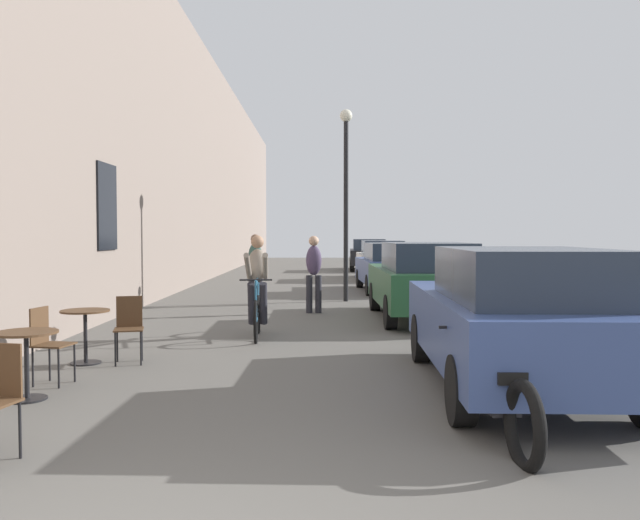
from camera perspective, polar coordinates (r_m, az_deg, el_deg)
name	(u,v)px	position (r m, az deg, el deg)	size (l,w,h in m)	color
building_facade_left	(146,134)	(17.53, -15.07, 10.66)	(0.54, 68.00, 8.61)	gray
cafe_table_mid	(25,350)	(7.49, -24.45, -7.24)	(0.64, 0.64, 0.72)	black
cafe_chair_mid_toward_street	(47,340)	(8.16, -22.88, -6.47)	(0.44, 0.44, 0.89)	black
cafe_table_far	(84,325)	(9.26, -19.99, -5.37)	(0.64, 0.64, 0.72)	black
cafe_chair_far_toward_street	(128,324)	(9.15, -16.50, -5.44)	(0.46, 0.46, 0.89)	black
cyclist_on_bicycle	(256,289)	(11.02, -5.61, -2.52)	(0.52, 1.76, 1.74)	black
pedestrian_near	(313,270)	(14.18, -0.63, -0.85)	(0.35, 0.26, 1.69)	#26262D
pedestrian_mid	(254,265)	(15.87, -5.78, -0.45)	(0.35, 0.25, 1.72)	#26262D
street_lamp	(345,180)	(16.70, 2.21, 7.03)	(0.32, 0.32, 4.90)	black
parked_car_nearest	(514,317)	(7.51, 16.70, -4.79)	(2.00, 4.51, 1.59)	#384C84
parked_car_second	(422,280)	(13.26, 8.99, -1.72)	(1.90, 4.41, 1.56)	#23512D
parked_car_third	(390,266)	(19.50, 6.12, -0.56)	(1.87, 4.18, 1.46)	#384C84
parked_car_fourth	(380,259)	(24.86, 5.32, 0.08)	(1.79, 4.16, 1.48)	beige
parked_car_fifth	(367,254)	(30.84, 4.19, 0.52)	(1.89, 4.23, 1.48)	black
parked_motorcycle	(492,389)	(5.86, 14.85, -10.91)	(0.62, 2.15, 0.92)	black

